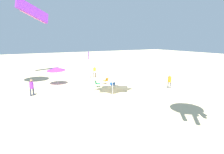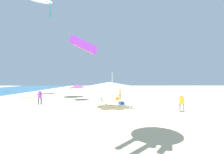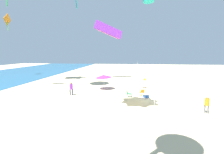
{
  "view_description": "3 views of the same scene",
  "coord_description": "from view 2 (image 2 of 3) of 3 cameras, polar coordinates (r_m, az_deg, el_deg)",
  "views": [
    {
      "loc": [
        -20.49,
        13.02,
        5.63
      ],
      "look_at": [
        -2.2,
        2.51,
        1.53
      ],
      "focal_mm": 31.89,
      "sensor_mm": 36.0,
      "label": 1
    },
    {
      "loc": [
        -18.37,
        2.4,
        2.8
      ],
      "look_at": [
        -2.02,
        2.21,
        3.11
      ],
      "focal_mm": 25.85,
      "sensor_mm": 36.0,
      "label": 2
    },
    {
      "loc": [
        -19.35,
        2.73,
        5.29
      ],
      "look_at": [
        -2.59,
        4.88,
        2.82
      ],
      "focal_mm": 26.31,
      "sensor_mm": 36.0,
      "label": 3
    }
  ],
  "objects": [
    {
      "name": "folding_chair_right_of_tent",
      "position": [
        18.62,
        -3.16,
        -8.25
      ],
      "size": [
        0.59,
        0.67,
        0.82
      ],
      "rotation": [
        0.0,
        0.0,
        6.19
      ],
      "color": "black",
      "rests_on": "ground"
    },
    {
      "name": "cooler_box",
      "position": [
        18.73,
        3.37,
        -9.05
      ],
      "size": [
        0.7,
        0.74,
        0.4
      ],
      "color": "blue",
      "rests_on": "ground"
    },
    {
      "name": "banner_flag",
      "position": [
        23.27,
        0.06,
        -2.12
      ],
      "size": [
        0.36,
        0.06,
        3.95
      ],
      "color": "silver",
      "rests_on": "ground"
    },
    {
      "name": "folding_chair_facing_ocean",
      "position": [
        19.54,
        1.83,
        -7.91
      ],
      "size": [
        0.77,
        0.71,
        0.82
      ],
      "rotation": [
        0.0,
        0.0,
        1.94
      ],
      "color": "black",
      "rests_on": "ground"
    },
    {
      "name": "kite_parafoil_purple",
      "position": [
        33.09,
        -9.94,
        11.1
      ],
      "size": [
        3.46,
        5.3,
        3.6
      ],
      "rotation": [
        0.0,
        0.0,
        5.19
      ],
      "color": "purple"
    },
    {
      "name": "beach_umbrella",
      "position": [
        22.77,
        -12.23,
        -3.19
      ],
      "size": [
        2.32,
        2.31,
        2.27
      ],
      "color": "silver",
      "rests_on": "ground"
    },
    {
      "name": "canopy_tent",
      "position": [
        15.83,
        -0.92,
        -2.75
      ],
      "size": [
        3.61,
        3.84,
        2.6
      ],
      "rotation": [
        0.0,
        0.0,
        0.24
      ],
      "color": "#B7B7BC",
      "rests_on": "ground"
    },
    {
      "name": "ground",
      "position": [
        18.75,
        6.81,
        -9.81
      ],
      "size": [
        120.0,
        120.0,
        0.1
      ],
      "primitive_type": "cube",
      "color": "beige"
    },
    {
      "name": "person_far_stroller",
      "position": [
        15.34,
        23.39,
        -7.99
      ],
      "size": [
        0.38,
        0.38,
        1.58
      ],
      "rotation": [
        0.0,
        0.0,
        4.17
      ],
      "color": "slate",
      "rests_on": "ground"
    },
    {
      "name": "person_near_umbrella",
      "position": [
        20.18,
        -24.18,
        -6.15
      ],
      "size": [
        0.4,
        0.42,
        1.67
      ],
      "rotation": [
        0.0,
        0.0,
        5.11
      ],
      "color": "#33384C",
      "rests_on": "ground"
    },
    {
      "name": "person_kite_handler",
      "position": [
        24.16,
        2.85,
        -5.46
      ],
      "size": [
        0.38,
        0.38,
        1.62
      ],
      "rotation": [
        0.0,
        0.0,
        0.92
      ],
      "color": "brown",
      "rests_on": "ground"
    }
  ]
}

